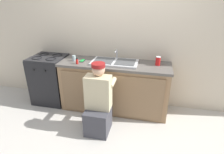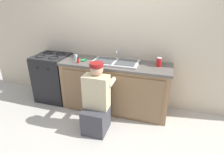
{
  "view_description": "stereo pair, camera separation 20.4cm",
  "coord_description": "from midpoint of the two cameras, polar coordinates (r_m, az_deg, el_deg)",
  "views": [
    {
      "loc": [
        0.65,
        -2.7,
        1.99
      ],
      "look_at": [
        0.0,
        0.1,
        0.72
      ],
      "focal_mm": 30.0,
      "sensor_mm": 36.0,
      "label": 1
    },
    {
      "loc": [
        0.85,
        -2.65,
        1.99
      ],
      "look_at": [
        0.0,
        0.1,
        0.72
      ],
      "focal_mm": 30.0,
      "sensor_mm": 36.0,
      "label": 2
    }
  ],
  "objects": [
    {
      "name": "plumber_person",
      "position": [
        2.89,
        -2.76,
        -8.25
      ],
      "size": [
        0.42,
        0.61,
        1.1
      ],
      "color": "#3F3F47",
      "rests_on": "ground_plane"
    },
    {
      "name": "spice_bottle_pepper",
      "position": [
        3.35,
        16.24,
        4.79
      ],
      "size": [
        0.04,
        0.04,
        0.1
      ],
      "color": "#513823",
      "rests_on": "countertop"
    },
    {
      "name": "sink_double_basin",
      "position": [
        3.25,
        2.86,
        4.58
      ],
      "size": [
        0.8,
        0.44,
        0.19
      ],
      "color": "silver",
      "rests_on": "countertop"
    },
    {
      "name": "counter_cabinet",
      "position": [
        3.43,
        2.64,
        -3.28
      ],
      "size": [
        1.9,
        0.62,
        0.86
      ],
      "color": "#997551",
      "rests_on": "ground_plane"
    },
    {
      "name": "spice_bottle_red",
      "position": [
        3.27,
        -8.55,
        5.05
      ],
      "size": [
        0.04,
        0.04,
        0.1
      ],
      "color": "red",
      "rests_on": "countertop"
    },
    {
      "name": "countertop",
      "position": [
        3.26,
        2.83,
        3.89
      ],
      "size": [
        1.94,
        0.62,
        0.04
      ],
      "primitive_type": "cube",
      "color": "#5B5651",
      "rests_on": "counter_cabinet"
    },
    {
      "name": "cell_phone",
      "position": [
        3.41,
        -6.88,
        5.13
      ],
      "size": [
        0.07,
        0.14,
        0.01
      ],
      "color": "black",
      "rests_on": "countertop"
    },
    {
      "name": "ground_plane",
      "position": [
        3.41,
        1.24,
        -11.87
      ],
      "size": [
        12.0,
        12.0,
        0.0
      ],
      "primitive_type": "plane",
      "color": "beige"
    },
    {
      "name": "back_wall",
      "position": [
        3.49,
        4.42,
        11.44
      ],
      "size": [
        6.0,
        0.1,
        2.5
      ],
      "primitive_type": "cube",
      "color": "beige",
      "rests_on": "ground_plane"
    },
    {
      "name": "water_glass",
      "position": [
        3.43,
        -9.28,
        5.9
      ],
      "size": [
        0.06,
        0.06,
        0.1
      ],
      "color": "#ADC6CC",
      "rests_on": "countertop"
    },
    {
      "name": "stove_range",
      "position": [
        3.91,
        -15.92,
        -0.12
      ],
      "size": [
        0.63,
        0.62,
        0.94
      ],
      "color": "black",
      "rests_on": "ground_plane"
    },
    {
      "name": "soda_cup_red",
      "position": [
        3.19,
        15.93,
        4.39
      ],
      "size": [
        0.08,
        0.08,
        0.15
      ],
      "color": "red",
      "rests_on": "countertop"
    }
  ]
}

